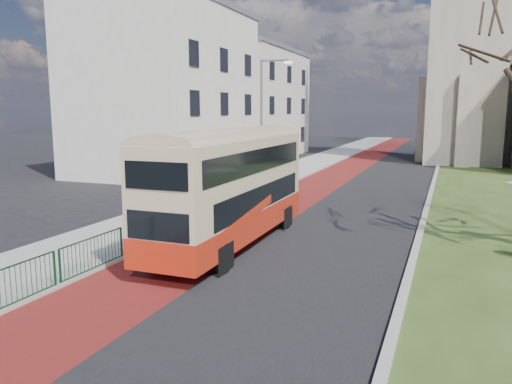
% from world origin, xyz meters
% --- Properties ---
extents(ground, '(160.00, 160.00, 0.00)m').
position_xyz_m(ground, '(0.00, 0.00, 0.00)').
color(ground, black).
rests_on(ground, ground).
extents(road_carriageway, '(9.00, 120.00, 0.01)m').
position_xyz_m(road_carriageway, '(1.50, 20.00, 0.01)').
color(road_carriageway, black).
rests_on(road_carriageway, ground).
extents(bus_lane, '(3.40, 120.00, 0.01)m').
position_xyz_m(bus_lane, '(-1.20, 20.00, 0.01)').
color(bus_lane, '#591414').
rests_on(bus_lane, ground).
extents(pavement_west, '(4.00, 120.00, 0.12)m').
position_xyz_m(pavement_west, '(-5.00, 20.00, 0.06)').
color(pavement_west, gray).
rests_on(pavement_west, ground).
extents(kerb_west, '(0.25, 120.00, 0.13)m').
position_xyz_m(kerb_west, '(-3.00, 20.00, 0.07)').
color(kerb_west, '#999993').
rests_on(kerb_west, ground).
extents(kerb_east, '(0.25, 80.00, 0.13)m').
position_xyz_m(kerb_east, '(6.10, 22.00, 0.07)').
color(kerb_east, '#999993').
rests_on(kerb_east, ground).
extents(pedestrian_railing, '(0.07, 24.00, 1.12)m').
position_xyz_m(pedestrian_railing, '(-2.95, 4.00, 0.55)').
color(pedestrian_railing, '#0D3C1F').
rests_on(pedestrian_railing, ground).
extents(street_block_near, '(10.30, 14.30, 13.00)m').
position_xyz_m(street_block_near, '(-14.00, 22.00, 6.51)').
color(street_block_near, beige).
rests_on(street_block_near, ground).
extents(street_block_far, '(10.30, 16.30, 11.50)m').
position_xyz_m(street_block_far, '(-14.00, 38.00, 5.76)').
color(street_block_far, beige).
rests_on(street_block_far, ground).
extents(streetlamp, '(2.13, 0.18, 8.00)m').
position_xyz_m(streetlamp, '(-4.35, 18.00, 4.59)').
color(streetlamp, gray).
rests_on(streetlamp, pavement_west).
extents(bus, '(2.35, 9.87, 4.11)m').
position_xyz_m(bus, '(-0.28, 3.76, 2.35)').
color(bus, '#AD2310').
rests_on(bus, ground).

